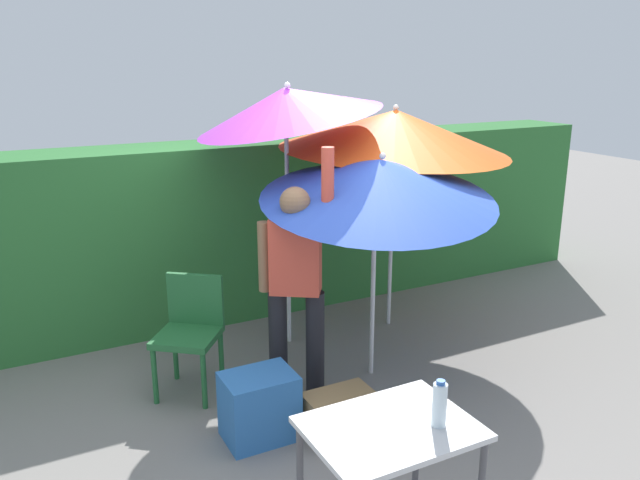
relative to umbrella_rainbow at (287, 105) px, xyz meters
The scene contains 11 objects.
ground_plane 2.27m from the umbrella_rainbow, 89.17° to the right, with size 24.00×24.00×0.00m, color gray.
hedge_row 1.58m from the umbrella_rainbow, 89.26° to the left, with size 8.00×0.70×1.69m, color #2D7033.
umbrella_rainbow is the anchor object (origin of this frame).
umbrella_orange 1.04m from the umbrella_rainbow, 66.22° to the right, with size 1.82×1.82×1.93m.
umbrella_yellow 1.06m from the umbrella_rainbow, ahead, with size 2.07×2.07×2.10m.
person_vendor 1.46m from the umbrella_rainbow, 111.37° to the right, with size 0.51×0.38×1.88m.
chair_plastic 1.92m from the umbrella_rainbow, 158.28° to the right, with size 0.62×0.62×0.89m.
cooler_box 2.38m from the umbrella_rainbow, 122.71° to the right, with size 0.47×0.35×0.46m, color #2D6BB7.
crate_cardboard 2.46m from the umbrella_rainbow, 101.34° to the right, with size 0.47×0.34×0.28m, color #9E7A4C.
folding_table 2.99m from the umbrella_rainbow, 104.09° to the right, with size 0.80×0.60×0.77m.
bottle_water 2.95m from the umbrella_rainbow, 99.33° to the right, with size 0.07×0.07×0.24m.
Camera 1 is at (-2.18, -3.89, 2.47)m, focal length 35.53 mm.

